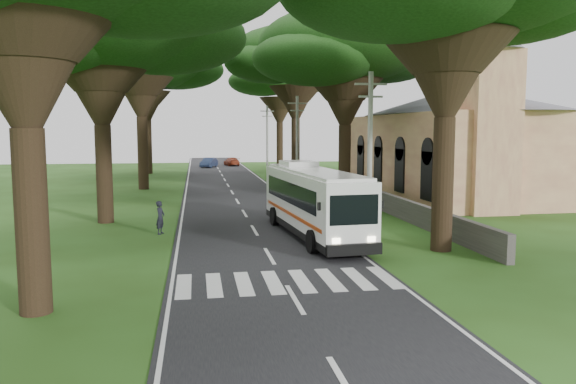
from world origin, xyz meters
TOP-DOWN VIEW (x-y plane):
  - ground at (0.00, 0.00)m, footprint 140.00×140.00m
  - road at (0.00, 25.00)m, footprint 8.00×120.00m
  - crosswalk at (0.00, -2.00)m, footprint 8.00×3.00m
  - property_wall at (9.00, 24.00)m, footprint 0.35×50.00m
  - church at (17.86, 21.55)m, footprint 14.00×24.00m
  - pole_near at (5.50, 6.00)m, footprint 1.60×0.24m
  - pole_mid at (5.50, 26.00)m, footprint 1.60×0.24m
  - pole_far at (5.50, 46.00)m, footprint 1.60×0.24m
  - tree_l_mida at (-8.00, 12.00)m, footprint 13.62×13.62m
  - tree_l_midb at (-7.50, 30.00)m, footprint 13.38×13.38m
  - tree_l_far at (-8.50, 48.00)m, footprint 15.23×15.23m
  - tree_r_mida at (8.00, 20.00)m, footprint 12.83×12.83m
  - tree_r_midb at (7.50, 38.00)m, footprint 13.67×13.67m
  - tree_r_far at (8.50, 56.00)m, footprint 12.87×12.87m
  - coach_bus at (2.70, 6.13)m, footprint 3.32×11.26m
  - distant_car_b at (-1.15, 57.83)m, footprint 2.68×4.27m
  - distant_car_c at (2.19, 61.07)m, footprint 2.35×4.32m
  - pedestrian at (-4.73, 7.89)m, footprint 0.58×0.71m

SIDE VIEW (x-z plane):
  - ground at x=0.00m, z-range 0.00..0.00m
  - crosswalk at x=0.00m, z-range -0.01..0.01m
  - road at x=0.00m, z-range -0.01..0.03m
  - property_wall at x=9.00m, z-range 0.00..1.20m
  - distant_car_c at x=2.19m, z-range 0.03..1.22m
  - distant_car_b at x=-1.15m, z-range 0.03..1.36m
  - pedestrian at x=-4.73m, z-range 0.00..1.67m
  - coach_bus at x=2.70m, z-range 0.13..3.40m
  - pole_near at x=5.50m, z-range 0.18..8.18m
  - pole_mid at x=5.50m, z-range 0.18..8.18m
  - pole_far at x=5.50m, z-range 0.18..8.18m
  - church at x=17.86m, z-range -0.89..10.71m
  - tree_l_mida at x=-8.00m, z-range 3.98..17.98m
  - tree_r_mida at x=8.00m, z-range 4.11..18.12m
  - tree_r_far at x=8.50m, z-range 4.77..20.21m
  - tree_l_midb at x=-7.50m, z-range 4.89..20.74m
  - tree_r_midb at x=7.50m, z-range 4.88..20.80m
  - tree_l_far at x=-8.50m, z-range 4.77..21.00m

